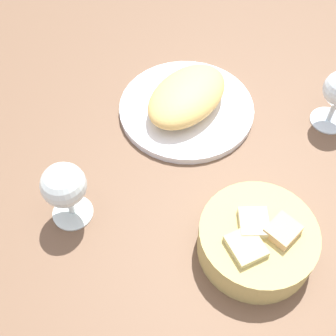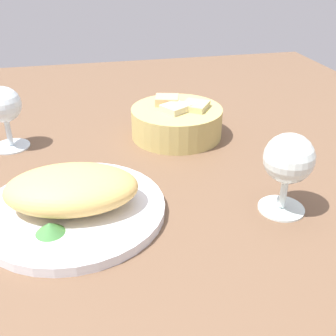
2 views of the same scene
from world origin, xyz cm
name	(u,v)px [view 1 (image 1 of 2)]	position (x,y,z in cm)	size (l,w,h in cm)	color
ground_plane	(230,168)	(0.00, 0.00, -1.00)	(140.00, 140.00, 2.00)	brown
plate	(186,109)	(-7.54, -12.93, 0.70)	(25.73, 25.73, 1.40)	white
omelette	(187,96)	(-7.54, -12.93, 4.15)	(18.42, 11.72, 5.51)	#DEB362
lettuce_garnish	(169,83)	(-10.57, -18.60, 2.17)	(3.80, 3.80, 1.54)	#407F3C
bread_basket	(257,240)	(12.99, 10.00, 3.11)	(17.68, 17.68, 7.31)	tan
wine_glass_near	(64,187)	(21.64, -18.24, 7.67)	(6.99, 6.99, 11.80)	silver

